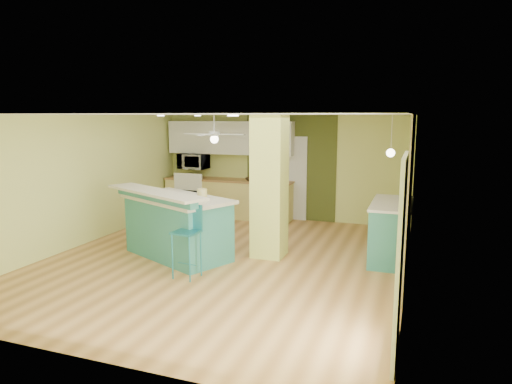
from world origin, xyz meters
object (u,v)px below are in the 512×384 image
(bar_stool, at_px, (189,229))
(fruit_bowl, at_px, (252,179))
(canister, at_px, (202,194))
(peninsula, at_px, (177,225))
(side_counter, at_px, (391,231))

(bar_stool, relative_size, fruit_bowl, 3.50)
(bar_stool, bearing_deg, canister, 107.57)
(peninsula, xyz_separation_m, fruit_bowl, (0.22, 3.23, 0.41))
(fruit_bowl, bearing_deg, peninsula, -93.98)
(peninsula, height_order, bar_stool, peninsula)
(peninsula, xyz_separation_m, bar_stool, (0.68, -0.82, 0.18))
(side_counter, distance_m, fruit_bowl, 3.99)
(side_counter, relative_size, canister, 8.96)
(side_counter, xyz_separation_m, canister, (-3.06, -1.13, 0.65))
(bar_stool, bearing_deg, side_counter, 39.90)
(peninsula, bearing_deg, canister, 23.34)
(peninsula, relative_size, side_counter, 1.58)
(side_counter, height_order, canister, canister)
(peninsula, height_order, canister, canister)
(bar_stool, distance_m, canister, 0.92)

